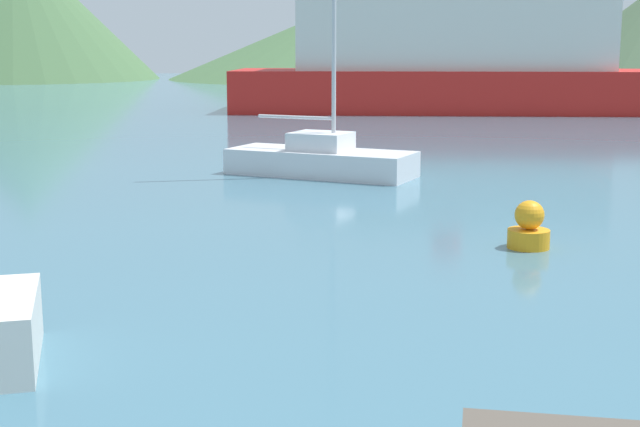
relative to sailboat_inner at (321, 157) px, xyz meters
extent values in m
cube|color=silver|center=(0.00, 0.00, -0.16)|extent=(5.52, 4.26, 0.72)
cube|color=silver|center=(0.00, 0.00, 0.45)|extent=(2.03, 1.94, 0.50)
cylinder|color=#BCBCC1|center=(-0.69, 0.39, 1.10)|extent=(2.11, 1.26, 0.10)
cube|color=red|center=(9.13, 24.15, 0.62)|extent=(24.60, 10.08, 2.28)
cube|color=silver|center=(9.13, 24.15, 3.85)|extent=(17.36, 8.07, 4.18)
cylinder|color=orange|center=(3.03, -9.44, -0.35)|extent=(0.76, 0.76, 0.34)
sphere|color=orange|center=(3.03, -9.44, 0.09)|extent=(0.53, 0.53, 0.53)
cone|color=#476B42|center=(-26.66, 74.70, 6.89)|extent=(29.79, 29.79, 14.84)
cone|color=#476B42|center=(8.41, 73.62, 3.44)|extent=(38.22, 38.22, 7.93)
camera|label=1|loc=(-1.99, -24.89, 3.11)|focal=50.00mm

